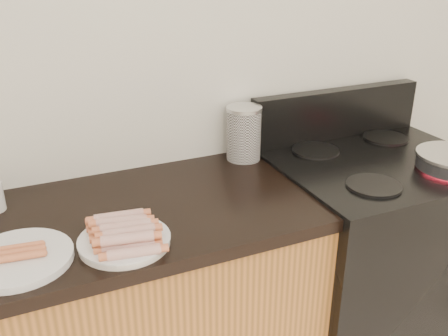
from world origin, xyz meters
name	(u,v)px	position (x,y,z in m)	size (l,w,h in m)	color
wall_back	(144,55)	(0.00, 2.00, 1.30)	(4.00, 0.04, 2.60)	silver
stove	(366,264)	(0.78, 1.68, 0.46)	(0.76, 0.65, 0.91)	black
stove_panel	(336,113)	(0.78, 1.96, 1.01)	(0.76, 0.06, 0.20)	black
burner_near_left	(374,185)	(0.61, 1.51, 0.92)	(0.18, 0.18, 0.01)	black
burner_far_left	(315,150)	(0.61, 1.84, 0.92)	(0.18, 0.18, 0.01)	black
burner_far_right	(385,138)	(0.95, 1.84, 0.92)	(0.18, 0.18, 0.01)	black
main_plate	(125,242)	(-0.22, 1.51, 0.91)	(0.24, 0.24, 0.02)	white
side_plate	(18,259)	(-0.48, 1.54, 0.91)	(0.27, 0.27, 0.02)	white
hotdog_pile	(124,232)	(-0.22, 1.51, 0.94)	(0.14, 0.24, 0.05)	maroon
plain_sausages	(17,252)	(-0.48, 1.54, 0.93)	(0.12, 0.08, 0.02)	#B2794A
canister	(244,133)	(0.34, 1.92, 1.00)	(0.13, 0.13, 0.20)	silver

